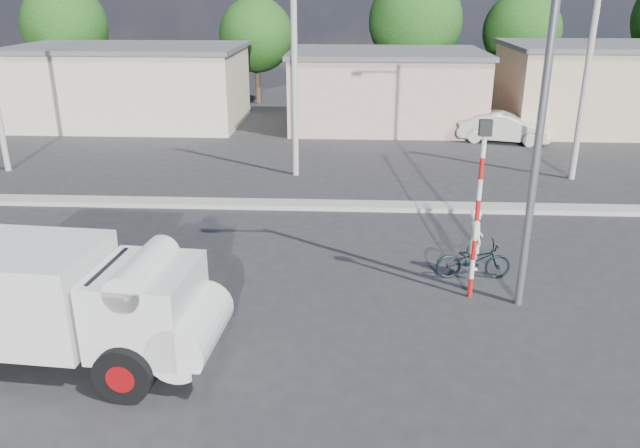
{
  "coord_description": "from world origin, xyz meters",
  "views": [
    {
      "loc": [
        0.26,
        -12.31,
        7.04
      ],
      "look_at": [
        -0.54,
        2.91,
        1.3
      ],
      "focal_mm": 35.0,
      "sensor_mm": 36.0,
      "label": 1
    }
  ],
  "objects_px": {
    "bicycle": "(473,260)",
    "truck": "(66,301)",
    "cyclist": "(474,250)",
    "car_cream": "(504,128)",
    "streetlight": "(537,95)",
    "traffic_pole": "(479,196)"
  },
  "relations": [
    {
      "from": "streetlight",
      "to": "car_cream",
      "type": "bearing_deg",
      "value": 78.38
    },
    {
      "from": "cyclist",
      "to": "car_cream",
      "type": "bearing_deg",
      "value": -17.79
    },
    {
      "from": "truck",
      "to": "cyclist",
      "type": "xyz_separation_m",
      "value": [
        8.67,
        4.39,
        -0.58
      ]
    },
    {
      "from": "truck",
      "to": "traffic_pole",
      "type": "relative_size",
      "value": 1.41
    },
    {
      "from": "cyclist",
      "to": "streetlight",
      "type": "height_order",
      "value": "streetlight"
    },
    {
      "from": "truck",
      "to": "traffic_pole",
      "type": "distance_m",
      "value": 9.14
    },
    {
      "from": "cyclist",
      "to": "streetlight",
      "type": "distance_m",
      "value": 4.45
    },
    {
      "from": "bicycle",
      "to": "traffic_pole",
      "type": "height_order",
      "value": "traffic_pole"
    },
    {
      "from": "traffic_pole",
      "to": "truck",
      "type": "bearing_deg",
      "value": -158.63
    },
    {
      "from": "cyclist",
      "to": "truck",
      "type": "bearing_deg",
      "value": 114.05
    },
    {
      "from": "truck",
      "to": "car_cream",
      "type": "relative_size",
      "value": 1.41
    },
    {
      "from": "traffic_pole",
      "to": "streetlight",
      "type": "relative_size",
      "value": 0.48
    },
    {
      "from": "truck",
      "to": "car_cream",
      "type": "bearing_deg",
      "value": 61.89
    },
    {
      "from": "traffic_pole",
      "to": "streetlight",
      "type": "distance_m",
      "value": 2.56
    },
    {
      "from": "car_cream",
      "to": "traffic_pole",
      "type": "distance_m",
      "value": 17.52
    },
    {
      "from": "truck",
      "to": "bicycle",
      "type": "distance_m",
      "value": 9.76
    },
    {
      "from": "bicycle",
      "to": "truck",
      "type": "bearing_deg",
      "value": 114.05
    },
    {
      "from": "traffic_pole",
      "to": "streetlight",
      "type": "xyz_separation_m",
      "value": [
        0.94,
        -0.3,
        2.37
      ]
    },
    {
      "from": "car_cream",
      "to": "streetlight",
      "type": "height_order",
      "value": "streetlight"
    },
    {
      "from": "bicycle",
      "to": "cyclist",
      "type": "bearing_deg",
      "value": -0.0
    },
    {
      "from": "bicycle",
      "to": "traffic_pole",
      "type": "relative_size",
      "value": 0.44
    },
    {
      "from": "car_cream",
      "to": "streetlight",
      "type": "bearing_deg",
      "value": -177.92
    }
  ]
}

